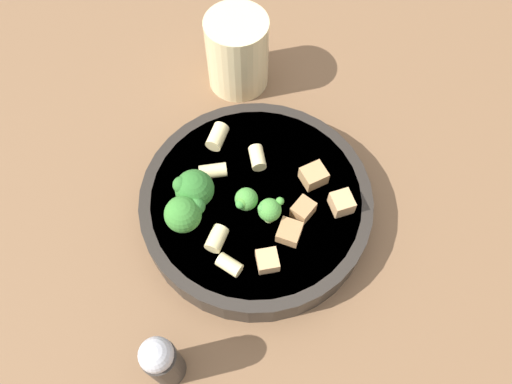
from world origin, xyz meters
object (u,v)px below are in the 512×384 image
at_px(broccoli_floret_2, 193,190).
at_px(rigatoni_1, 216,238).
at_px(chicken_chunk_4, 268,261).
at_px(rigatoni_4, 229,265).
at_px(chicken_chunk_0, 342,203).
at_px(broccoli_floret_0, 185,212).
at_px(rigatoni_0, 257,158).
at_px(pepper_shaker, 162,361).
at_px(pasta_bowl, 256,203).
at_px(broccoli_floret_1, 242,198).
at_px(chicken_chunk_2, 314,176).
at_px(rigatoni_2, 213,171).
at_px(chicken_chunk_3, 303,210).
at_px(broccoli_floret_3, 269,210).
at_px(rigatoni_3, 217,137).
at_px(chicken_chunk_1, 289,232).
at_px(drinking_glass, 238,56).

height_order(broccoli_floret_2, rigatoni_1, broccoli_floret_2).
distance_m(broccoli_floret_2, chicken_chunk_4, 0.10).
xyz_separation_m(rigatoni_4, chicken_chunk_0, (0.05, 0.12, 0.00)).
bearing_deg(broccoli_floret_0, rigatoni_4, -10.14).
bearing_deg(rigatoni_0, pepper_shaker, -74.60).
distance_m(pasta_bowl, chicken_chunk_0, 0.09).
bearing_deg(broccoli_floret_1, rigatoni_0, 111.67).
bearing_deg(chicken_chunk_2, broccoli_floret_0, -121.56).
relative_size(broccoli_floret_2, rigatoni_0, 1.74).
xyz_separation_m(broccoli_floret_1, broccoli_floret_2, (-0.04, -0.03, 0.01)).
bearing_deg(pepper_shaker, rigatoni_2, 116.41).
bearing_deg(chicken_chunk_0, broccoli_floret_0, -136.19).
distance_m(broccoli_floret_0, chicken_chunk_3, 0.12).
xyz_separation_m(rigatoni_0, rigatoni_2, (-0.03, -0.04, -0.00)).
relative_size(chicken_chunk_3, chicken_chunk_4, 1.03).
distance_m(broccoli_floret_2, pepper_shaker, 0.16).
distance_m(broccoli_floret_3, chicken_chunk_4, 0.05).
bearing_deg(rigatoni_2, rigatoni_3, 122.99).
bearing_deg(chicken_chunk_1, rigatoni_1, -137.36).
xyz_separation_m(broccoli_floret_3, chicken_chunk_0, (0.05, 0.05, -0.01)).
distance_m(broccoli_floret_2, rigatoni_3, 0.08).
xyz_separation_m(chicken_chunk_2, chicken_chunk_3, (0.01, -0.04, -0.00)).
bearing_deg(broccoli_floret_0, chicken_chunk_3, 42.55).
xyz_separation_m(broccoli_floret_0, drinking_glass, (-0.10, 0.20, -0.02)).
distance_m(broccoli_floret_0, rigatoni_3, 0.10).
relative_size(broccoli_floret_1, broccoli_floret_2, 0.68).
height_order(rigatoni_4, chicken_chunk_2, chicken_chunk_2).
relative_size(chicken_chunk_1, chicken_chunk_2, 0.96).
height_order(broccoli_floret_1, chicken_chunk_2, broccoli_floret_1).
bearing_deg(chicken_chunk_1, chicken_chunk_0, 67.15).
distance_m(rigatoni_2, chicken_chunk_1, 0.11).
relative_size(broccoli_floret_2, rigatoni_1, 1.83).
xyz_separation_m(broccoli_floret_2, broccoli_floret_3, (0.07, 0.03, -0.01)).
height_order(pasta_bowl, broccoli_floret_2, broccoli_floret_2).
bearing_deg(chicken_chunk_3, pepper_shaker, -94.27).
xyz_separation_m(rigatoni_1, chicken_chunk_3, (0.05, 0.08, -0.00)).
height_order(rigatoni_2, chicken_chunk_4, rigatoni_2).
xyz_separation_m(broccoli_floret_2, rigatoni_1, (0.05, -0.02, -0.02)).
relative_size(broccoli_floret_3, chicken_chunk_0, 1.41).
bearing_deg(chicken_chunk_2, rigatoni_3, -168.51).
height_order(chicken_chunk_2, drinking_glass, drinking_glass).
xyz_separation_m(rigatoni_1, chicken_chunk_4, (0.05, 0.01, -0.00)).
bearing_deg(rigatoni_4, chicken_chunk_2, 85.80).
bearing_deg(broccoli_floret_1, chicken_chunk_3, 29.71).
relative_size(broccoli_floret_3, chicken_chunk_1, 1.31).
xyz_separation_m(rigatoni_0, chicken_chunk_1, (0.08, -0.05, -0.00)).
distance_m(pasta_bowl, rigatoni_1, 0.07).
relative_size(chicken_chunk_0, chicken_chunk_4, 1.03).
bearing_deg(broccoli_floret_0, pepper_shaker, -58.27).
bearing_deg(broccoli_floret_3, rigatoni_1, -116.75).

